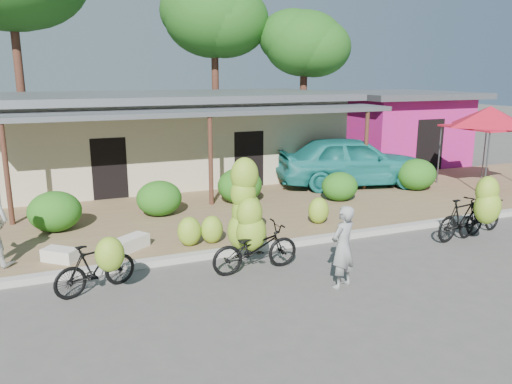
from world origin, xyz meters
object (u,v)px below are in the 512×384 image
bike_right (470,213)px  teal_van (352,161)px  sack_far (60,255)px  tree_center_right (210,15)px  bike_center (250,228)px  vendor (343,247)px  bike_left (98,265)px  tree_near_right (300,42)px  sack_near (131,243)px  bike_far_right (480,217)px  red_canopy (490,117)px

bike_right → teal_van: bearing=-14.8°
sack_far → tree_center_right: bearing=60.8°
bike_center → vendor: bike_center is taller
bike_left → tree_near_right: bearing=-59.8°
bike_right → sack_near: 8.24m
tree_center_right → bike_far_right: size_ratio=4.76×
tree_near_right → teal_van: bearing=-103.2°
red_canopy → bike_left: 14.31m
sack_far → bike_left: bearing=-69.6°
tree_center_right → sack_far: 17.25m
vendor → tree_center_right: bearing=-120.8°
bike_center → teal_van: bike_center is taller
tree_near_right → bike_right: (-2.33, -13.96, -4.86)m
bike_far_right → teal_van: 5.79m
tree_center_right → teal_van: (2.16, -9.86, -5.87)m
bike_right → sack_near: bike_right is taller
bike_far_right → sack_far: bearing=67.4°
red_canopy → vendor: bearing=-149.8°
bike_left → bike_right: bearing=-112.7°
tree_center_right → red_canopy: tree_center_right is taller
tree_near_right → red_canopy: tree_near_right is taller
red_canopy → sack_far: (-14.27, -2.13, -2.35)m
tree_near_right → bike_right: bearing=-99.5°
tree_near_right → vendor: 17.21m
bike_far_right → vendor: bearing=93.6°
tree_near_right → tree_center_right: bearing=153.4°
bike_center → bike_far_right: bike_center is taller
sack_near → bike_right: bearing=-15.9°
tree_center_right → teal_van: bearing=-77.7°
teal_van → red_canopy: bearing=-100.6°
red_canopy → teal_van: 5.00m
bike_left → teal_van: bearing=-78.7°
sack_far → tree_near_right: bearing=45.3°
sack_near → sack_far: bearing=-173.1°
bike_left → sack_near: size_ratio=1.99×
bike_right → vendor: bearing=94.6°
bike_right → tree_center_right: bearing=-4.2°
tree_near_right → sack_far: size_ratio=9.56×
tree_center_right → sack_near: tree_center_right is taller
red_canopy → vendor: red_canopy is taller
tree_near_right → bike_right: 14.97m
bike_center → bike_left: bearing=90.3°
bike_center → teal_van: 8.31m
bike_center → teal_van: size_ratio=0.44×
tree_near_right → bike_left: 18.31m
tree_near_right → sack_near: (-10.25, -11.71, -5.34)m
vendor → teal_van: bearing=-145.6°
tree_near_right → vendor: bearing=-113.9°
sack_near → red_canopy: bearing=8.7°
bike_right → vendor: 4.52m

